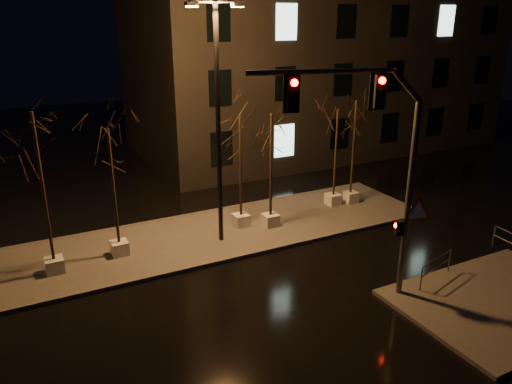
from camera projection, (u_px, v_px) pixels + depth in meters
ground at (257, 309)px, 16.48m from camera, size 90.00×90.00×0.00m
median at (193, 238)px, 21.48m from camera, size 22.00×5.00×0.15m
sidewalk_corner at (503, 301)px, 16.77m from camera, size 7.00×5.00×0.15m
building at (316, 40)px, 35.08m from camera, size 25.00×12.00×15.00m
tree_1 at (37, 150)px, 16.97m from camera, size 1.80×1.80×6.16m
tree_2 at (111, 158)px, 18.57m from camera, size 1.80×1.80×5.25m
tree_3 at (240, 143)px, 21.29m from camera, size 1.80×1.80×5.10m
tree_4 at (271, 140)px, 21.27m from camera, size 1.80×1.80×5.23m
tree_5 at (337, 131)px, 23.87m from camera, size 1.80×1.80×4.95m
tree_6 at (355, 124)px, 24.08m from camera, size 1.80×1.80×5.32m
traffic_signal_mast at (377, 154)px, 15.33m from camera, size 5.96×1.89×7.57m
streetlight_main at (218, 111)px, 19.36m from camera, size 2.38×0.49×9.52m
guard_rail_a at (436, 266)px, 17.76m from camera, size 2.00×0.60×0.89m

